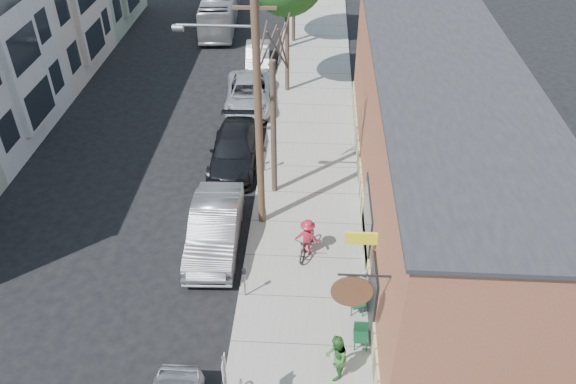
# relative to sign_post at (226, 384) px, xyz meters

# --- Properties ---
(ground) EXTENTS (120.00, 120.00, 0.00)m
(ground) POSITION_rel_sign_post_xyz_m (-2.35, 4.70, -1.83)
(ground) COLOR black
(sidewalk) EXTENTS (4.50, 58.00, 0.15)m
(sidewalk) POSITION_rel_sign_post_xyz_m (1.90, 15.70, -1.76)
(sidewalk) COLOR gray
(sidewalk) RESTS_ON ground
(cafe_building) EXTENTS (6.60, 20.20, 6.61)m
(cafe_building) POSITION_rel_sign_post_xyz_m (6.64, 9.70, 1.47)
(cafe_building) COLOR #965237
(cafe_building) RESTS_ON ground
(sign_post) EXTENTS (0.07, 0.45, 2.80)m
(sign_post) POSITION_rel_sign_post_xyz_m (0.00, 0.00, 0.00)
(sign_post) COLOR slate
(sign_post) RESTS_ON sidewalk
(parking_meter_near) EXTENTS (0.14, 0.14, 1.24)m
(parking_meter_near) POSITION_rel_sign_post_xyz_m (-0.10, 4.66, -0.85)
(parking_meter_near) COLOR slate
(parking_meter_near) RESTS_ON sidewalk
(parking_meter_far) EXTENTS (0.14, 0.14, 1.24)m
(parking_meter_far) POSITION_rel_sign_post_xyz_m (-0.10, 12.25, -0.85)
(parking_meter_far) COLOR slate
(parking_meter_far) RESTS_ON sidewalk
(utility_pole_near) EXTENTS (3.57, 0.28, 10.00)m
(utility_pole_near) POSITION_rel_sign_post_xyz_m (0.04, 8.75, 3.58)
(utility_pole_near) COLOR #503A28
(utility_pole_near) RESTS_ON sidewalk
(tree_bare) EXTENTS (0.24, 0.24, 5.97)m
(tree_bare) POSITION_rel_sign_post_xyz_m (0.45, 10.81, 1.30)
(tree_bare) COLOR #44392C
(tree_bare) RESTS_ON sidewalk
(patio_chair_a) EXTENTS (0.64, 0.64, 0.88)m
(patio_chair_a) POSITION_rel_sign_post_xyz_m (3.70, 4.13, -1.24)
(patio_chair_a) COLOR #113D22
(patio_chair_a) RESTS_ON sidewalk
(patio_chair_b) EXTENTS (0.50, 0.50, 0.88)m
(patio_chair_b) POSITION_rel_sign_post_xyz_m (3.75, 2.73, -1.24)
(patio_chair_b) COLOR #113D22
(patio_chair_b) RESTS_ON sidewalk
(patron_grey) EXTENTS (0.43, 0.59, 1.50)m
(patron_grey) POSITION_rel_sign_post_xyz_m (3.85, 4.58, -0.93)
(patron_grey) COLOR gray
(patron_grey) RESTS_ON sidewalk
(patron_green) EXTENTS (0.70, 0.86, 1.66)m
(patron_green) POSITION_rel_sign_post_xyz_m (2.95, 1.61, -0.85)
(patron_green) COLOR #2D692A
(patron_green) RESTS_ON sidewalk
(cyclist) EXTENTS (1.08, 0.77, 1.52)m
(cyclist) POSITION_rel_sign_post_xyz_m (1.97, 6.95, -0.92)
(cyclist) COLOR maroon
(cyclist) RESTS_ON sidewalk
(cyclist_bike) EXTENTS (1.04, 1.87, 0.93)m
(cyclist_bike) POSITION_rel_sign_post_xyz_m (1.97, 6.95, -1.22)
(cyclist_bike) COLOR black
(cyclist_bike) RESTS_ON sidewalk
(car_1) EXTENTS (1.97, 5.16, 1.68)m
(car_1) POSITION_rel_sign_post_xyz_m (-1.55, 7.35, -0.99)
(car_1) COLOR #929499
(car_1) RESTS_ON ground
(car_2) EXTENTS (2.18, 5.18, 1.49)m
(car_2) POSITION_rel_sign_post_xyz_m (-1.55, 12.97, -1.09)
(car_2) COLOR black
(car_2) RESTS_ON ground
(car_3) EXTENTS (2.83, 5.38, 1.44)m
(car_3) POSITION_rel_sign_post_xyz_m (-1.55, 18.65, -1.11)
(car_3) COLOR silver
(car_3) RESTS_ON ground
(car_4) EXTENTS (1.77, 4.18, 1.34)m
(car_4) POSITION_rel_sign_post_xyz_m (-1.55, 23.78, -1.16)
(car_4) COLOR #A5A7AC
(car_4) RESTS_ON ground
(bus) EXTENTS (2.80, 9.41, 2.59)m
(bus) POSITION_rel_sign_post_xyz_m (-4.94, 30.81, -0.54)
(bus) COLOR silver
(bus) RESTS_ON ground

